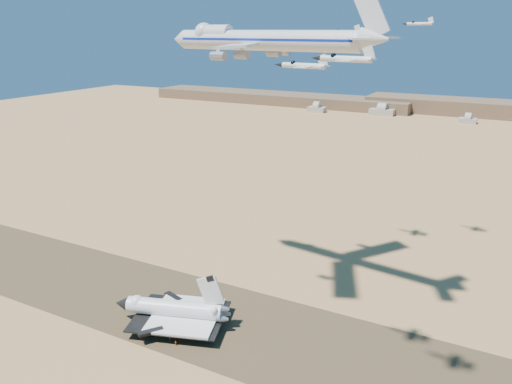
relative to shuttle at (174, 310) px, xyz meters
The scene contains 13 objects.
ground 14.08m from the shuttle, 44.40° to the left, with size 1200.00×1200.00×0.00m, color tan.
runway 14.07m from the shuttle, 44.40° to the left, with size 600.00×50.00×0.06m, color brown.
ridgeline 541.51m from the shuttle, 82.09° to the left, with size 960.00×90.00×18.00m.
hangars 490.55m from the shuttle, 96.41° to the left, with size 200.50×29.50×30.00m.
shuttle is the anchor object (origin of this frame).
carrier_747 100.96m from the shuttle, 73.04° to the left, with size 89.90×68.85×22.32m.
crew_a 11.10m from the shuttle, 40.96° to the right, with size 0.69×0.45×1.90m, color orange.
crew_b 11.20m from the shuttle, 61.28° to the right, with size 0.83×0.48×1.70m, color orange.
crew_c 13.84m from the shuttle, 51.44° to the right, with size 1.11×0.57×1.89m, color orange.
chase_jet_a 99.38m from the shuttle, ahead, with size 15.33×8.39×3.82m.
chase_jet_b 109.83m from the shuttle, 12.61° to the right, with size 15.42×8.47×3.85m.
chase_jet_c 131.39m from the shuttle, 71.48° to the left, with size 16.11×8.71×4.01m.
chase_jet_d 154.50m from the shuttle, 62.32° to the left, with size 13.85×7.91×3.50m.
Camera 1 is at (89.31, -133.12, 100.75)m, focal length 35.00 mm.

